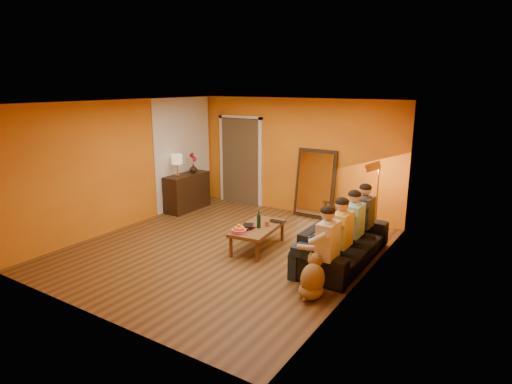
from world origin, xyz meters
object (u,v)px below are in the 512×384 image
Objects in this scene: person_far_left at (328,247)px; person_far_right at (365,218)px; vase at (193,168)px; person_mid_left at (342,236)px; sofa at (343,242)px; laptop at (276,222)px; dog at (313,276)px; mirror_frame at (315,184)px; table_lamp at (177,165)px; person_mid_right at (354,226)px; floor_lamp at (377,201)px; tumbler at (267,223)px; sideboard at (187,192)px; coffee_table at (258,237)px; wine_bottle at (259,219)px.

person_far_right is (0.00, 1.65, 0.00)m from person_far_left.
person_mid_left is at bearing -20.33° from vase.
sofa is 1.33m from laptop.
mirror_frame is at bearing 102.22° from dog.
person_far_right is at bearing 21.05° from laptop.
person_mid_right is at bearing -6.78° from table_lamp.
floor_lamp is 2.87m from dog.
dog is at bearing -39.76° from tumbler.
floor_lamp is at bearing 6.71° from sideboard.
table_lamp reaches higher than tumbler.
person_mid_right is at bearing 76.67° from dog.
sofa is at bearing 97.41° from person_far_left.
laptop reaches higher than coffee_table.
coffee_table is at bearing -91.32° from mirror_frame.
person_mid_left reaches higher than sideboard.
sideboard is 0.74m from table_lamp.
person_mid_right is at bearing 0.59° from laptop.
table_lamp is 4.43m from floor_lamp.
mirror_frame is 3.78m from dog.
person_mid_left is at bearing 76.03° from dog.
mirror_frame is at bearing 117.78° from person_far_left.
mirror_frame is 0.67× the size of sofa.
vase is (-2.79, -0.83, 0.19)m from mirror_frame.
sofa reaches higher than laptop.
person_far_right reaches higher than sideboard.
person_far_right reaches higher than laptop.
dog is 1.94m from tumbler.
coffee_table is at bearing -166.21° from person_mid_right.
sofa is 1.86× the size of person_mid_right.
sideboard is 4.45m from person_mid_right.
person_mid_left is 1.54m from tumbler.
sofa is 11.73× the size of vase.
floor_lamp is at bearing 92.20° from person_far_right.
person_far_left is 3.94× the size of wine_bottle.
coffee_table is (2.74, -0.92, -0.90)m from table_lamp.
coffee_table is 1.69m from person_mid_left.
vase is (0.00, 0.55, -0.16)m from table_lamp.
vase is at bearing 151.38° from wine_bottle.
vase reaches higher than laptop.
sideboard is at bearing 161.97° from laptop.
table_lamp reaches higher than sofa.
tumbler is (-1.51, 0.27, -0.14)m from person_mid_left.
table_lamp is 0.42× the size of person_far_right.
dog is 0.51× the size of person_mid_right.
dog is 5.09m from vase.
person_mid_left and person_far_right have the same top height.
floor_lamp is at bearing -4.00° from sofa.
dog is 1.01m from person_mid_left.
person_far_left reaches higher than sofa.
person_mid_left is (1.63, -0.15, 0.40)m from coffee_table.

